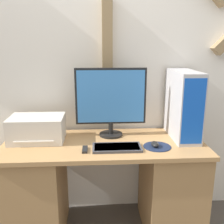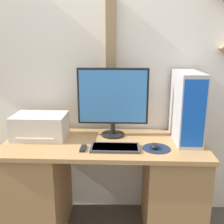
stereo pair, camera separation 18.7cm
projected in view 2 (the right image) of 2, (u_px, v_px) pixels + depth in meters
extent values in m
cube|color=white|center=(107.00, 57.00, 2.13)|extent=(6.40, 0.05, 2.70)
cube|color=olive|center=(111.00, 44.00, 2.03)|extent=(0.08, 0.08, 0.69)
cube|color=tan|center=(104.00, 144.00, 1.94)|extent=(1.47, 0.61, 0.03)
cube|color=#A4794B|center=(38.00, 188.00, 2.05)|extent=(0.41, 0.56, 0.72)
cube|color=#A4794B|center=(172.00, 191.00, 2.01)|extent=(0.41, 0.56, 0.72)
cylinder|color=black|center=(113.00, 134.00, 2.07)|extent=(0.18, 0.18, 0.02)
cylinder|color=black|center=(113.00, 127.00, 2.06)|extent=(0.04, 0.04, 0.10)
cube|color=black|center=(113.00, 96.00, 2.00)|extent=(0.54, 0.03, 0.43)
cube|color=#387AC6|center=(113.00, 97.00, 1.98)|extent=(0.51, 0.01, 0.40)
cube|color=#3D3D42|center=(115.00, 148.00, 1.81)|extent=(0.34, 0.17, 0.02)
cube|color=#5B5B60|center=(115.00, 147.00, 1.80)|extent=(0.31, 0.14, 0.01)
cylinder|color=#19233D|center=(156.00, 148.00, 1.81)|extent=(0.19, 0.19, 0.00)
ellipsoid|color=black|center=(154.00, 146.00, 1.81)|extent=(0.05, 0.09, 0.03)
cube|color=#B2B2B7|center=(186.00, 106.00, 1.93)|extent=(0.17, 0.44, 0.51)
cube|color=blue|center=(194.00, 114.00, 1.72)|extent=(0.15, 0.01, 0.46)
cube|color=beige|center=(40.00, 126.00, 2.00)|extent=(0.39, 0.27, 0.18)
cube|color=white|center=(37.00, 136.00, 1.94)|extent=(0.28, 0.12, 0.01)
cube|color=black|center=(83.00, 148.00, 1.80)|extent=(0.04, 0.11, 0.02)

